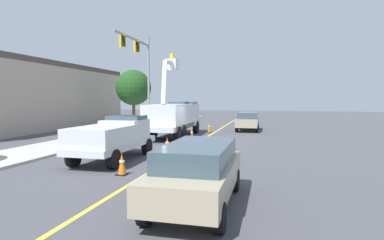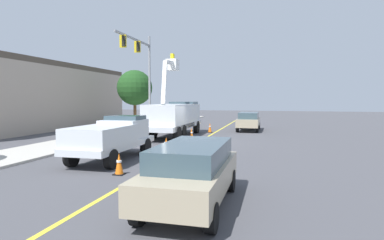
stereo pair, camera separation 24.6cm
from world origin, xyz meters
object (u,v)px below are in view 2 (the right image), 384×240
Objects in this scene: service_pickup_truck at (112,137)px; traffic_cone_mid_front at (166,145)px; passing_minivan at (249,120)px; traffic_cone_trailing at (210,128)px; trailing_sedan at (192,170)px; traffic_signal_mast at (142,64)px; traffic_cone_leading at (119,164)px; traffic_cone_mid_rear at (191,134)px; utility_bucket_truck at (174,116)px.

service_pickup_truck is 6.99× the size of traffic_cone_mid_front.
passing_minivan is 5.56× the size of traffic_cone_trailing.
service_pickup_truck is 1.17× the size of trailing_sedan.
traffic_signal_mast is (-2.66, 9.49, 5.13)m from passing_minivan.
service_pickup_truck is 3.19m from traffic_cone_leading.
service_pickup_truck is at bearing 162.98° from passing_minivan.
traffic_cone_mid_front is at bearing 1.23° from traffic_cone_leading.
passing_minivan is 5.56× the size of traffic_cone_mid_rear.
traffic_signal_mast is at bearing 105.67° from passing_minivan.
traffic_cone_mid_rear is (5.14, -0.00, 0.03)m from traffic_cone_mid_front.
traffic_cone_mid_front is 0.93× the size of traffic_cone_mid_rear.
trailing_sedan reaches higher than traffic_cone_mid_front.
trailing_sedan is at bearing -155.03° from traffic_cone_mid_front.
passing_minivan is 5.99× the size of traffic_cone_mid_front.
traffic_cone_mid_front is (8.11, 3.78, -0.58)m from trailing_sedan.
traffic_cone_leading is at bearing -158.29° from traffic_signal_mast.
traffic_cone_mid_front is at bearing -164.71° from utility_bucket_truck.
service_pickup_truck is 16.79m from passing_minivan.
traffic_cone_mid_front is at bearing 166.04° from passing_minivan.
traffic_cone_mid_rear is (8.10, -1.66, -0.69)m from service_pickup_truck.
service_pickup_truck reaches higher than traffic_cone_leading.
traffic_signal_mast is (-0.03, 6.40, 5.67)m from traffic_cone_trailing.
traffic_cone_leading is at bearing -178.77° from traffic_cone_mid_front.
traffic_cone_mid_rear is at bearing 0.63° from traffic_cone_leading.
service_pickup_truck reaches higher than traffic_cone_trailing.
service_pickup_truck is at bearing 172.25° from traffic_cone_trailing.
traffic_cone_trailing reaches higher than traffic_cone_leading.
utility_bucket_truck is 1.46× the size of service_pickup_truck.
passing_minivan is (6.09, -5.17, -0.64)m from utility_bucket_truck.
utility_bucket_truck is 2.93m from traffic_cone_mid_rear.
traffic_cone_trailing is (-2.63, 3.09, -0.54)m from passing_minivan.
traffic_cone_mid_front is 0.09× the size of traffic_signal_mast.
traffic_cone_trailing is (15.99, -0.05, 0.01)m from traffic_cone_leading.
traffic_cone_leading is (-18.62, 3.14, -0.56)m from passing_minivan.
traffic_cone_trailing is (13.43, -1.83, -0.69)m from service_pickup_truck.
service_pickup_truck is at bearing -178.53° from utility_bucket_truck.
traffic_cone_leading is 0.09× the size of traffic_signal_mast.
traffic_cone_mid_front is at bearing -29.27° from service_pickup_truck.
traffic_signal_mast reaches higher than trailing_sedan.
traffic_signal_mast is (13.39, 4.57, 4.98)m from service_pickup_truck.
traffic_signal_mast is at bearing 21.71° from traffic_cone_leading.
utility_bucket_truck reaches higher than traffic_cone_trailing.
traffic_cone_mid_rear is at bearing -0.02° from traffic_cone_mid_front.
utility_bucket_truck is at bearing 139.64° from passing_minivan.
trailing_sedan is at bearing -178.59° from passing_minivan.
traffic_cone_mid_rear is (10.66, 0.12, 0.01)m from traffic_cone_leading.
traffic_signal_mast reaches higher than traffic_cone_trailing.
utility_bucket_truck is at bearing 1.47° from service_pickup_truck.
traffic_cone_mid_front is 13.43m from traffic_signal_mast.
trailing_sedan is 5.99× the size of traffic_cone_mid_front.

